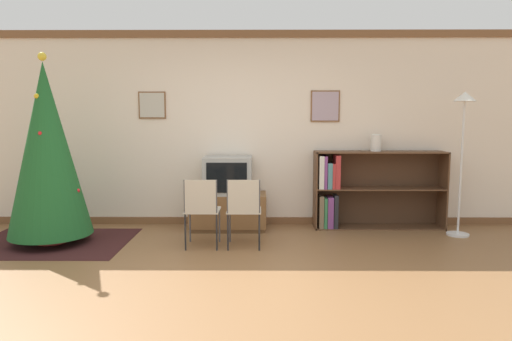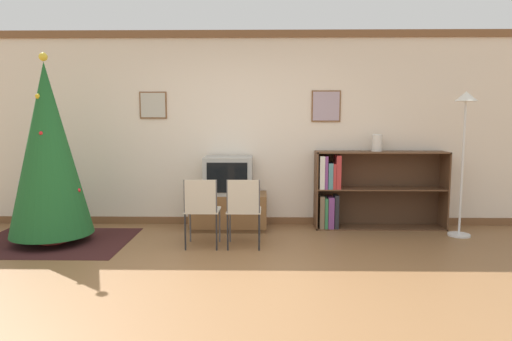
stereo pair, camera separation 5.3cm
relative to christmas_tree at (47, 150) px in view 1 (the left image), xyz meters
name	(u,v)px [view 1 (the left image)]	position (x,y,z in m)	size (l,w,h in m)	color
ground_plane	(228,284)	(2.24, -1.36, -1.13)	(24.00, 24.00, 0.00)	brown
wall_back	(239,129)	(2.24, 1.04, 0.22)	(8.36, 0.11, 2.70)	silver
area_rug	(52,242)	(0.00, 0.00, -1.13)	(1.85, 1.40, 0.01)	#381919
christmas_tree	(47,150)	(0.00, 0.00, 0.00)	(0.97, 0.97, 2.26)	maroon
tv_console	(228,211)	(2.10, 0.71, -0.89)	(1.03, 0.53, 0.49)	brown
television	(228,175)	(2.10, 0.71, -0.39)	(0.64, 0.51, 0.50)	#9E9E99
folding_chair_left	(202,208)	(1.86, -0.21, -0.66)	(0.40, 0.40, 0.82)	#BCB29E
folding_chair_right	(244,208)	(2.35, -0.21, -0.66)	(0.40, 0.40, 0.82)	#BCB29E
bookshelf	(357,189)	(3.87, 0.81, -0.60)	(1.77, 0.36, 1.06)	brown
vase	(376,142)	(4.12, 0.83, 0.04)	(0.14, 0.14, 0.23)	silver
standing_lamp	(463,126)	(5.10, 0.39, 0.28)	(0.28, 0.28, 1.84)	silver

